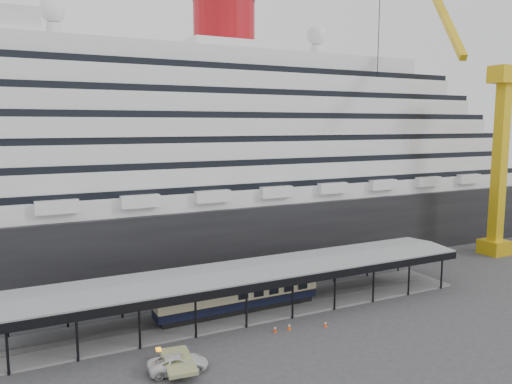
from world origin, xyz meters
TOP-DOWN VIEW (x-y plane):
  - ground at (0.00, 0.00)m, footprint 200.00×200.00m
  - cruise_ship at (0.05, 32.00)m, footprint 130.00×30.00m
  - platform_canopy at (0.00, 5.00)m, footprint 56.00×9.18m
  - crane_yellow at (47.06, 10.54)m, footprint 23.83×18.78m
  - port_truck at (-12.50, -5.10)m, footprint 5.60×3.09m
  - pullman_carriage at (-1.95, 5.00)m, footprint 19.89×2.90m
  - traffic_cone_left at (-0.70, -1.52)m, footprint 0.42×0.42m
  - traffic_cone_mid at (4.88, -2.76)m, footprint 0.42×0.42m
  - traffic_cone_right at (0.97, -1.67)m, footprint 0.49×0.49m

SIDE VIEW (x-z plane):
  - ground at x=0.00m, z-range 0.00..0.00m
  - traffic_cone_mid at x=4.88m, z-range 0.00..0.66m
  - traffic_cone_left at x=-0.70m, z-range 0.00..0.72m
  - traffic_cone_right at x=0.97m, z-range 0.00..0.72m
  - port_truck at x=-12.50m, z-range 0.00..1.48m
  - platform_canopy at x=0.00m, z-range -0.29..5.01m
  - pullman_carriage at x=-1.95m, z-range -7.35..12.14m
  - cruise_ship at x=0.05m, z-range -3.60..40.30m
  - crane_yellow at x=47.06m, z-range -3.84..43.76m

